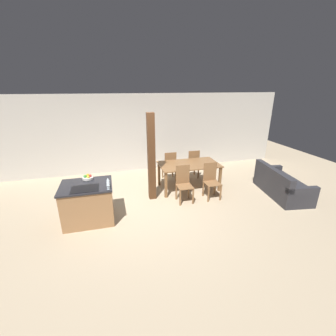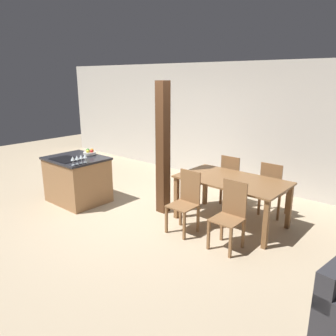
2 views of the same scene
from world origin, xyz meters
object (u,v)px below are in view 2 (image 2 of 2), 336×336
(fruit_bowl, at_px, (90,152))
(dining_chair_near_left, at_px, (186,201))
(dining_chair_near_right, at_px, (230,214))
(wine_glass_far, at_px, (81,157))
(wine_glass_near, at_px, (73,159))
(dining_chair_far_right, at_px, (272,189))
(wine_glass_middle, at_px, (77,158))
(dining_table, at_px, (232,185))
(kitchen_island, at_px, (78,179))
(dining_chair_far_left, at_px, (232,180))
(timber_post, at_px, (163,149))
(wine_glass_end, at_px, (85,156))

(fruit_bowl, relative_size, dining_chair_near_left, 0.25)
(dining_chair_near_right, bearing_deg, wine_glass_far, -168.32)
(wine_glass_near, relative_size, dining_chair_near_right, 0.16)
(dining_chair_near_left, distance_m, dining_chair_far_right, 1.64)
(wine_glass_middle, bearing_deg, dining_chair_far_right, 37.60)
(fruit_bowl, xyz_separation_m, wine_glass_far, (0.45, -0.51, 0.07))
(wine_glass_near, xyz_separation_m, dining_chair_near_left, (1.92, 0.73, -0.51))
(wine_glass_far, bearing_deg, wine_glass_near, -90.00)
(wine_glass_middle, height_order, dining_table, wine_glass_middle)
(wine_glass_middle, xyz_separation_m, dining_chair_near_left, (1.92, 0.64, -0.51))
(kitchen_island, distance_m, dining_chair_far_right, 3.65)
(dining_table, height_order, dining_chair_far_left, dining_chair_far_left)
(fruit_bowl, relative_size, wine_glass_middle, 1.57)
(dining_table, bearing_deg, wine_glass_near, -147.91)
(wine_glass_far, bearing_deg, timber_post, 39.10)
(dining_table, bearing_deg, fruit_bowl, -164.50)
(kitchen_island, height_order, dining_chair_near_left, dining_chair_near_left)
(fruit_bowl, xyz_separation_m, wine_glass_end, (0.45, -0.43, 0.07))
(kitchen_island, distance_m, timber_post, 1.90)
(wine_glass_end, height_order, dining_chair_far_right, wine_glass_end)
(wine_glass_middle, bearing_deg, wine_glass_far, 90.00)
(kitchen_island, bearing_deg, wine_glass_far, -23.37)
(dining_chair_near_right, distance_m, dining_chair_far_left, 1.64)
(dining_table, height_order, dining_chair_near_right, dining_chair_near_right)
(dining_chair_far_left, distance_m, dining_chair_far_right, 0.79)
(fruit_bowl, bearing_deg, timber_post, 14.33)
(wine_glass_end, relative_size, dining_chair_near_left, 0.16)
(kitchen_island, xyz_separation_m, wine_glass_near, (0.48, -0.38, 0.56))
(kitchen_island, relative_size, wine_glass_far, 7.12)
(kitchen_island, relative_size, dining_chair_far_right, 1.14)
(wine_glass_near, bearing_deg, dining_table, 32.09)
(kitchen_island, height_order, dining_table, kitchen_island)
(kitchen_island, bearing_deg, dining_chair_near_left, 8.36)
(kitchen_island, distance_m, dining_chair_far_left, 2.99)
(dining_chair_far_left, height_order, timber_post, timber_post)
(kitchen_island, bearing_deg, wine_glass_middle, -31.38)
(wine_glass_far, distance_m, dining_table, 2.66)
(wine_glass_middle, distance_m, dining_chair_near_left, 2.08)
(fruit_bowl, distance_m, wine_glass_middle, 0.75)
(dining_chair_far_left, bearing_deg, dining_chair_near_right, 118.76)
(kitchen_island, relative_size, fruit_bowl, 4.55)
(wine_glass_middle, distance_m, dining_chair_near_right, 2.83)
(wine_glass_end, distance_m, dining_chair_near_left, 2.04)
(wine_glass_far, height_order, wine_glass_end, same)
(kitchen_island, height_order, dining_chair_far_left, dining_chair_far_left)
(timber_post, bearing_deg, kitchen_island, -156.21)
(wine_glass_middle, distance_m, wine_glass_far, 0.09)
(dining_table, distance_m, timber_post, 1.33)
(wine_glass_middle, bearing_deg, wine_glass_end, 90.00)
(dining_table, relative_size, timber_post, 0.76)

